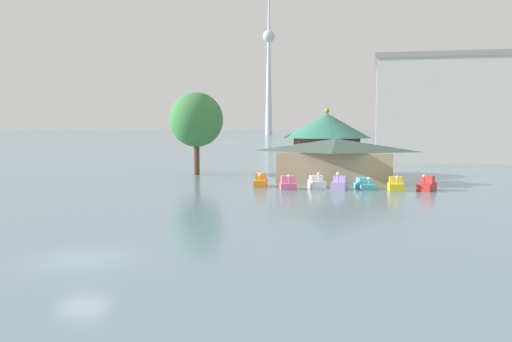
{
  "coord_description": "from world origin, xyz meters",
  "views": [
    {
      "loc": [
        14.01,
        -24.17,
        6.56
      ],
      "look_at": [
        4.26,
        20.82,
        2.75
      ],
      "focal_mm": 38.43,
      "sensor_mm": 36.0,
      "label": 1
    }
  ],
  "objects": [
    {
      "name": "green_roof_pavilion",
      "position": [
        7.85,
        48.18,
        4.65
      ],
      "size": [
        11.39,
        11.39,
        8.9
      ],
      "color": "brown",
      "rests_on": "ground"
    },
    {
      "name": "pedal_boat_yellow",
      "position": [
        16.2,
        32.83,
        0.55
      ],
      "size": [
        1.67,
        2.34,
        1.6
      ],
      "rotation": [
        0.0,
        0.0,
        -1.48
      ],
      "color": "yellow",
      "rests_on": "ground"
    },
    {
      "name": "pedal_boat_red",
      "position": [
        19.29,
        33.57,
        0.58
      ],
      "size": [
        2.24,
        3.16,
        1.72
      ],
      "rotation": [
        0.0,
        0.0,
        -1.91
      ],
      "color": "red",
      "rests_on": "ground"
    },
    {
      "name": "distant_broadcast_tower",
      "position": [
        -63.24,
        376.94,
        65.27
      ],
      "size": [
        8.9,
        8.9,
        152.31
      ],
      "color": "silver",
      "rests_on": "ground"
    },
    {
      "name": "pedal_boat_orange",
      "position": [
        2.02,
        33.55,
        0.58
      ],
      "size": [
        1.7,
        3.12,
        1.61
      ],
      "rotation": [
        0.0,
        0.0,
        -1.44
      ],
      "color": "orange",
      "rests_on": "ground"
    },
    {
      "name": "shoreline_tree_tall_left",
      "position": [
        -9.31,
        45.8,
        7.35
      ],
      "size": [
        7.16,
        7.16,
        11.01
      ],
      "color": "brown",
      "rests_on": "ground"
    },
    {
      "name": "pedal_boat_cyan",
      "position": [
        13.08,
        33.76,
        0.44
      ],
      "size": [
        2.47,
        3.23,
        1.36
      ],
      "rotation": [
        0.0,
        0.0,
        -1.24
      ],
      "color": "#4CB7CC",
      "rests_on": "ground"
    },
    {
      "name": "ground_plane",
      "position": [
        0.0,
        0.0,
        0.0
      ],
      "size": [
        2000.0,
        2000.0,
        0.0
      ],
      "primitive_type": "plane",
      "color": "slate"
    },
    {
      "name": "pedal_boat_lavender",
      "position": [
        10.53,
        32.73,
        0.56
      ],
      "size": [
        1.69,
        2.56,
        1.88
      ],
      "rotation": [
        0.0,
        0.0,
        -1.67
      ],
      "color": "#B299D8",
      "rests_on": "ground"
    },
    {
      "name": "boathouse",
      "position": [
        9.67,
        39.29,
        2.67
      ],
      "size": [
        13.66,
        8.53,
        5.11
      ],
      "color": "tan",
      "rests_on": "ground"
    },
    {
      "name": "pedal_boat_pink",
      "position": [
        5.25,
        31.91,
        0.54
      ],
      "size": [
        2.16,
        2.7,
        1.61
      ],
      "rotation": [
        0.0,
        0.0,
        -1.33
      ],
      "color": "pink",
      "rests_on": "ground"
    },
    {
      "name": "pedal_boat_white",
      "position": [
        8.06,
        33.6,
        0.52
      ],
      "size": [
        2.16,
        2.81,
        1.72
      ],
      "rotation": [
        0.0,
        0.0,
        -1.26
      ],
      "color": "white",
      "rests_on": "ground"
    },
    {
      "name": "background_building_block",
      "position": [
        30.88,
        83.56,
        9.67
      ],
      "size": [
        34.08,
        17.58,
        19.31
      ],
      "color": "silver",
      "rests_on": "ground"
    }
  ]
}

